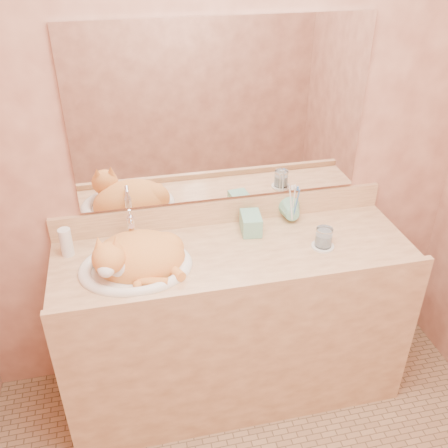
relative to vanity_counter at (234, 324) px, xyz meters
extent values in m
cube|color=#975745|center=(0.00, 0.28, 0.82)|extent=(2.40, 0.02, 2.50)
cube|color=white|center=(0.00, 0.26, 0.97)|extent=(1.30, 0.02, 0.80)
imported|color=#73B99C|center=(0.10, 0.09, 0.53)|extent=(0.10, 0.10, 0.20)
imported|color=#73B99C|center=(0.32, 0.16, 0.48)|extent=(0.12, 0.12, 0.10)
cylinder|color=silver|center=(0.39, -0.05, 0.43)|extent=(0.10, 0.10, 0.01)
cylinder|color=white|center=(0.39, -0.05, 0.48)|extent=(0.07, 0.07, 0.09)
cylinder|color=white|center=(-0.72, 0.15, 0.49)|extent=(0.05, 0.05, 0.13)
camera|label=1|loc=(-0.45, -1.75, 1.69)|focal=40.00mm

